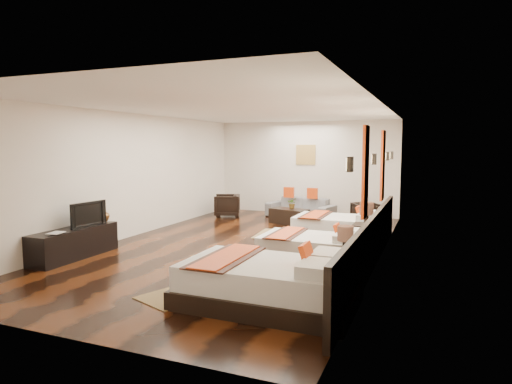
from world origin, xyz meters
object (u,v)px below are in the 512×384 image
at_px(bed_near, 270,283).
at_px(nightstand_b, 366,235).
at_px(bed_mid, 314,248).
at_px(bed_far, 339,227).
at_px(armchair_right, 366,214).
at_px(figurine, 102,214).
at_px(armchair_left, 227,206).
at_px(nightstand_a, 345,264).
at_px(tv_console, 74,243).
at_px(tv, 86,214).
at_px(book, 50,233).
at_px(table_plant, 292,203).
at_px(coffee_table, 289,216).
at_px(sofa, 300,208).

height_order(bed_near, nightstand_b, nightstand_b).
bearing_deg(bed_mid, bed_far, 89.98).
xyz_separation_m(bed_near, armchair_right, (0.30, 6.46, -0.01)).
xyz_separation_m(nightstand_b, figurine, (-4.94, -1.68, 0.36)).
bearing_deg(armchair_right, armchair_left, 149.88).
relative_size(bed_mid, nightstand_a, 2.13).
relative_size(tv_console, tv, 2.20).
height_order(figurine, armchair_right, figurine).
relative_size(bed_mid, bed_far, 0.96).
height_order(book, armchair_left, armchair_left).
height_order(nightstand_a, armchair_right, nightstand_a).
relative_size(bed_near, bed_far, 1.15).
bearing_deg(nightstand_a, tv_console, -176.73).
relative_size(bed_mid, table_plant, 6.63).
distance_m(nightstand_b, armchair_left, 5.27).
bearing_deg(table_plant, coffee_table, -128.44).
distance_m(bed_far, table_plant, 2.12).
distance_m(bed_near, armchair_right, 6.47).
bearing_deg(nightstand_b, sofa, 123.70).
height_order(bed_far, sofa, bed_far).
xyz_separation_m(nightstand_b, coffee_table, (-2.36, 2.48, -0.15)).
bearing_deg(tv_console, bed_mid, 18.05).
height_order(armchair_left, coffee_table, armchair_left).
xyz_separation_m(tv_console, tv, (0.05, 0.26, 0.51)).
relative_size(tv, armchair_right, 1.28).
relative_size(bed_near, coffee_table, 2.26).
xyz_separation_m(bed_near, sofa, (-1.61, 6.89, -0.01)).
height_order(bed_near, coffee_table, bed_near).
bearing_deg(tv_console, armchair_left, 84.16).
bearing_deg(coffee_table, bed_far, -40.05).
bearing_deg(nightstand_a, sofa, 112.52).
xyz_separation_m(nightstand_a, figurine, (-4.95, 0.47, 0.39)).
xyz_separation_m(tv, book, (-0.05, -0.79, -0.22)).
relative_size(tv_console, sofa, 0.92).
xyz_separation_m(coffee_table, table_plant, (0.06, 0.08, 0.34)).
xyz_separation_m(sofa, table_plant, (0.06, -0.97, 0.26)).
bearing_deg(sofa, bed_near, -63.67).
bearing_deg(bed_far, armchair_left, 154.08).
relative_size(sofa, table_plant, 6.86).
relative_size(bed_near, table_plant, 7.90).
height_order(bed_mid, coffee_table, bed_mid).
bearing_deg(bed_far, sofa, 123.80).
relative_size(book, sofa, 0.15).
bearing_deg(table_plant, tv, -118.75).
bearing_deg(coffee_table, book, -115.39).
bearing_deg(bed_near, armchair_left, 120.24).
bearing_deg(bed_near, nightstand_b, 77.47).
height_order(bed_near, bed_mid, bed_near).
height_order(coffee_table, table_plant, table_plant).
height_order(bed_mid, nightstand_b, nightstand_b).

